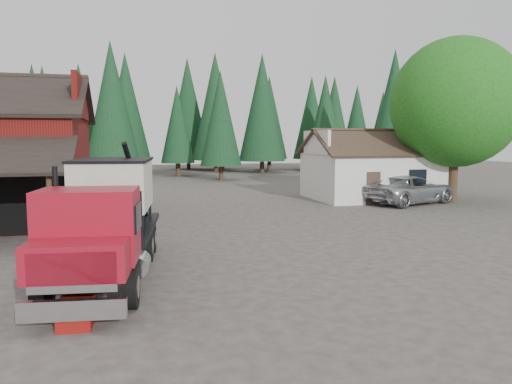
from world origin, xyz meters
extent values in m
plane|color=#413933|center=(0.00, 0.00, 0.00)|extent=(120.00, 120.00, 0.00)
cube|color=#5E160F|center=(-5.00, 10.00, 6.00)|extent=(0.25, 7.00, 2.00)
cylinder|color=#382619|center=(-5.60, 2.10, 1.40)|extent=(0.20, 0.20, 2.80)
cube|color=silver|center=(13.00, 13.00, 1.50)|extent=(8.00, 6.00, 3.00)
cube|color=#38281E|center=(13.00, 11.50, 3.75)|extent=(8.60, 3.42, 1.80)
cube|color=#38281E|center=(13.00, 14.50, 3.75)|extent=(8.60, 3.42, 1.80)
cube|color=silver|center=(9.00, 13.00, 3.75)|extent=(0.20, 4.20, 1.50)
cube|color=silver|center=(17.00, 13.00, 3.75)|extent=(0.20, 4.20, 1.50)
cube|color=#38281E|center=(11.50, 9.98, 1.00)|extent=(0.90, 0.06, 2.00)
cube|color=black|center=(14.50, 9.98, 1.60)|extent=(1.20, 0.06, 1.00)
cylinder|color=#382619|center=(17.00, 10.00, 1.60)|extent=(0.60, 0.60, 3.20)
sphere|color=#145814|center=(17.00, 10.00, 6.20)|extent=(8.00, 8.00, 8.00)
sphere|color=#145814|center=(15.80, 10.80, 5.00)|extent=(4.40, 4.40, 4.40)
sphere|color=#145814|center=(18.00, 9.20, 5.30)|extent=(4.80, 4.80, 4.80)
cylinder|color=#382619|center=(6.00, 30.00, 0.80)|extent=(0.44, 0.44, 1.60)
cone|color=black|center=(6.00, 30.00, 5.90)|extent=(3.96, 3.96, 9.00)
cylinder|color=#382619|center=(22.00, 26.00, 0.80)|extent=(0.44, 0.44, 1.60)
cone|color=black|center=(22.00, 26.00, 6.90)|extent=(4.84, 4.84, 11.00)
cylinder|color=#382619|center=(-4.00, 34.00, 0.80)|extent=(0.44, 0.44, 1.60)
cone|color=black|center=(-4.00, 34.00, 7.40)|extent=(5.28, 5.28, 12.00)
cylinder|color=black|center=(-4.85, -5.00, 0.52)|extent=(0.46, 1.07, 1.04)
cylinder|color=black|center=(-2.88, -5.26, 0.52)|extent=(0.46, 1.07, 1.04)
cylinder|color=black|center=(-4.27, -0.50, 0.52)|extent=(0.46, 1.07, 1.04)
cylinder|color=black|center=(-2.30, -0.75, 0.52)|extent=(0.46, 1.07, 1.04)
cylinder|color=black|center=(-4.10, 0.81, 0.52)|extent=(0.46, 1.07, 1.04)
cylinder|color=black|center=(-2.12, 0.56, 0.52)|extent=(0.46, 1.07, 1.04)
cube|color=black|center=(-3.48, -2.13, 0.90)|extent=(2.08, 8.20, 0.38)
cube|color=silver|center=(-4.05, -6.59, 0.52)|extent=(2.18, 0.45, 0.43)
cube|color=silver|center=(-4.04, -6.49, 1.28)|extent=(1.80, 0.33, 0.85)
cube|color=maroon|center=(-3.97, -5.93, 1.42)|extent=(2.27, 1.49, 0.80)
cube|color=maroon|center=(-3.81, -4.71, 1.94)|extent=(2.46, 1.89, 1.75)
cube|color=black|center=(-3.91, -5.46, 2.22)|extent=(1.98, 0.33, 0.85)
cylinder|color=black|center=(-4.64, -3.74, 2.46)|extent=(0.15, 0.15, 1.70)
cube|color=black|center=(-3.69, -3.77, 1.89)|extent=(2.31, 0.41, 1.51)
cube|color=black|center=(-3.31, -0.81, 1.15)|extent=(3.10, 5.75, 0.15)
cube|color=beige|center=(-3.31, -0.81, 2.55)|extent=(2.56, 3.38, 1.51)
cone|color=beige|center=(-3.31, -0.81, 1.61)|extent=(2.33, 2.33, 0.66)
cube|color=black|center=(-3.31, -0.81, 3.33)|extent=(2.67, 3.48, 0.08)
cylinder|color=black|center=(-2.57, 0.43, 2.46)|extent=(0.96, 2.00, 2.89)
cube|color=maroon|center=(-3.58, 1.51, 1.42)|extent=(0.66, 0.82, 0.43)
cylinder|color=silver|center=(-2.65, -4.24, 0.80)|extent=(0.65, 1.01, 0.53)
imported|color=#AEB1B6|center=(14.00, 10.00, 0.87)|extent=(6.87, 4.87, 1.74)
cube|color=maroon|center=(-4.03, -6.00, 0.30)|extent=(0.78, 1.15, 0.60)
camera|label=1|loc=(-2.94, -17.07, 4.01)|focal=35.00mm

